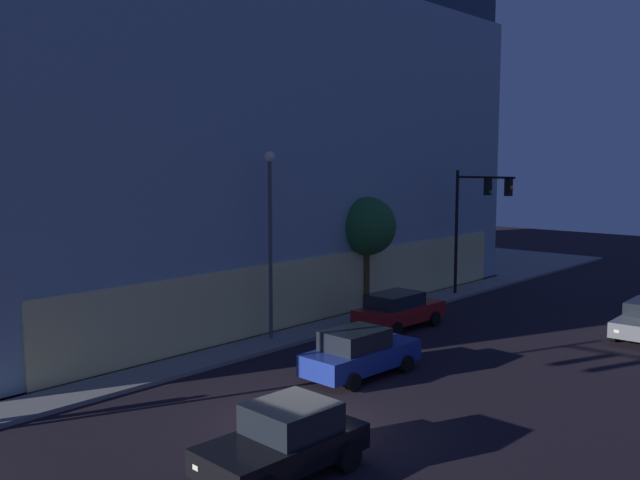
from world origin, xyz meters
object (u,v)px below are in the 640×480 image
(car_black, at_px, (285,440))
(car_red, at_px, (398,310))
(modern_building, at_px, (158,132))
(street_lamp_sidewalk, at_px, (270,222))
(traffic_light_far_corner, at_px, (476,208))
(car_blue, at_px, (360,353))
(sidewalk_tree, at_px, (367,227))

(car_black, height_order, car_red, car_black)
(modern_building, xyz_separation_m, street_lamp_sidewalk, (-4.63, -14.46, -4.23))
(modern_building, bearing_deg, traffic_light_far_corner, -60.29)
(street_lamp_sidewalk, bearing_deg, car_red, -25.63)
(traffic_light_far_corner, relative_size, car_blue, 1.47)
(car_black, xyz_separation_m, car_red, (13.75, 6.57, 0.00))
(car_blue, bearing_deg, street_lamp_sidewalk, 78.16)
(car_blue, bearing_deg, car_red, 25.25)
(modern_building, distance_m, street_lamp_sidewalk, 15.76)
(street_lamp_sidewalk, bearing_deg, traffic_light_far_corner, -6.98)
(street_lamp_sidewalk, relative_size, car_blue, 1.65)
(car_black, distance_m, car_red, 15.24)
(car_blue, bearing_deg, car_black, -154.20)
(modern_building, relative_size, car_blue, 7.02)
(modern_building, bearing_deg, car_black, -118.71)
(traffic_light_far_corner, distance_m, car_red, 9.42)
(traffic_light_far_corner, relative_size, sidewalk_tree, 1.22)
(street_lamp_sidewalk, relative_size, car_red, 1.65)
(car_red, bearing_deg, modern_building, 92.71)
(sidewalk_tree, xyz_separation_m, car_blue, (-8.43, -6.36, -3.45))
(car_blue, bearing_deg, modern_building, 73.90)
(traffic_light_far_corner, height_order, car_black, traffic_light_far_corner)
(traffic_light_far_corner, distance_m, car_black, 23.76)
(modern_building, bearing_deg, sidewalk_tree, -79.33)
(car_black, distance_m, car_blue, 7.91)
(modern_building, distance_m, sidewalk_tree, 14.93)
(car_black, bearing_deg, street_lamp_sidewalk, 47.80)
(street_lamp_sidewalk, relative_size, sidewalk_tree, 1.38)
(car_red, bearing_deg, street_lamp_sidewalk, 154.37)
(modern_building, height_order, sidewalk_tree, modern_building)
(street_lamp_sidewalk, height_order, car_black, street_lamp_sidewalk)
(street_lamp_sidewalk, xyz_separation_m, sidewalk_tree, (7.23, 0.63, -0.75))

